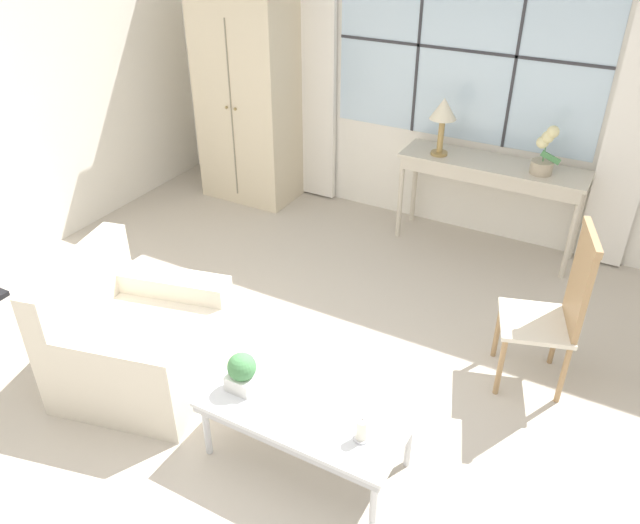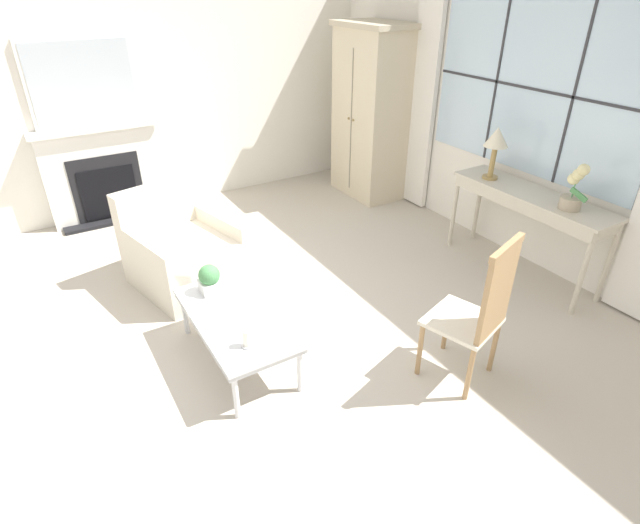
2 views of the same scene
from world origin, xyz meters
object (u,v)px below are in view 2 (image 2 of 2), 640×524
table_lamp (496,141)px  potted_plant_small (210,279)px  fireplace (102,165)px  coffee_table (236,320)px  console_table (531,202)px  armchair_upholstered (189,252)px  side_chair_wooden (480,308)px  armoire (371,113)px  potted_orchid (574,190)px  pillar_candle (247,339)px

table_lamp → potted_plant_small: table_lamp is taller
fireplace → coffee_table: fireplace is taller
console_table → coffee_table: console_table is taller
armchair_upholstered → side_chair_wooden: size_ratio=1.00×
potted_plant_small → armchair_upholstered: bearing=173.5°
fireplace → potted_plant_small: size_ratio=8.71×
console_table → side_chair_wooden: size_ratio=1.38×
armoire → console_table: size_ratio=1.33×
console_table → armchair_upholstered: armchair_upholstered is taller
console_table → potted_orchid: (0.39, -0.03, 0.26)m
potted_plant_small → console_table: bearing=78.9°
armoire → potted_plant_small: size_ratio=9.04×
armoire → side_chair_wooden: (3.28, -1.47, -0.42)m
table_lamp → potted_orchid: table_lamp is taller
fireplace → armoire: 3.23m
table_lamp → potted_plant_small: 2.91m
table_lamp → potted_orchid: (0.85, 0.02, -0.20)m
side_chair_wooden → pillar_candle: bearing=-116.0°
coffee_table → potted_plant_small: bearing=-174.3°
side_chair_wooden → table_lamp: bearing=131.8°
coffee_table → potted_plant_small: 0.42m
coffee_table → pillar_candle: (0.36, -0.06, 0.10)m
side_chair_wooden → potted_plant_small: size_ratio=4.93×
armoire → side_chair_wooden: size_ratio=1.83×
armoire → fireplace: bearing=-106.5°
table_lamp → coffee_table: (0.28, -2.80, -0.82)m
potted_orchid → pillar_candle: bearing=-94.2°
table_lamp → armchair_upholstered: size_ratio=0.44×
table_lamp → armchair_upholstered: 3.05m
console_table → side_chair_wooden: bearing=-60.8°
pillar_candle → potted_orchid: bearing=85.8°
armchair_upholstered → coffee_table: 1.30m
potted_orchid → side_chair_wooden: (0.46, -1.49, -0.37)m
pillar_candle → console_table: bearing=93.5°
table_lamp → side_chair_wooden: (1.32, -1.48, -0.57)m
armoire → coffee_table: 3.64m
fireplace → coffee_table: 3.18m
fireplace → coffee_table: bearing=5.2°
console_table → table_lamp: size_ratio=3.14×
table_lamp → coffee_table: 2.93m
armoire → potted_orchid: 2.81m
armoire → table_lamp: (1.96, 0.01, 0.15)m
potted_plant_small → side_chair_wooden: bearing=43.7°
fireplace → pillar_candle: bearing=3.7°
table_lamp → pillar_candle: size_ratio=3.45×
table_lamp → potted_orchid: 0.88m
potted_orchid → potted_plant_small: 3.05m
armoire → potted_plant_small: bearing=-56.8°
console_table → potted_orchid: size_ratio=3.90×
coffee_table → pillar_candle: 0.38m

